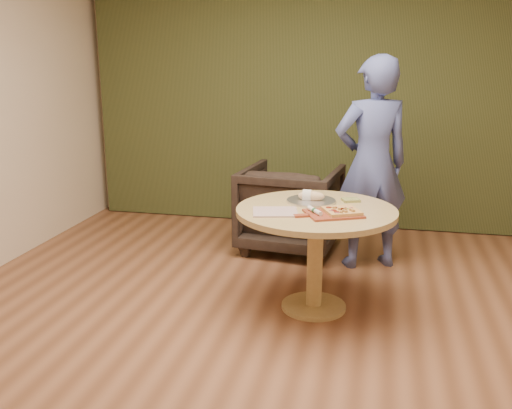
{
  "coord_description": "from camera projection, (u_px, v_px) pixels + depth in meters",
  "views": [
    {
      "loc": [
        0.67,
        -3.08,
        1.79
      ],
      "look_at": [
        -0.06,
        0.25,
        0.88
      ],
      "focal_mm": 40.0,
      "sensor_mm": 36.0,
      "label": 1
    }
  ],
  "objects": [
    {
      "name": "armchair",
      "position": [
        291.0,
        204.0,
        5.3
      ],
      "size": [
        0.94,
        0.89,
        0.88
      ],
      "primitive_type": "imported",
      "rotation": [
        0.0,
        0.0,
        3.03
      ],
      "color": "black",
      "rests_on": "ground"
    },
    {
      "name": "serving_tray",
      "position": [
        311.0,
        201.0,
        4.12
      ],
      "size": [
        0.36,
        0.36,
        0.02
      ],
      "color": "silver",
      "rests_on": "pedestal_table"
    },
    {
      "name": "room_shell",
      "position": [
        258.0,
        126.0,
        3.15
      ],
      "size": [
        5.04,
        6.04,
        2.84
      ],
      "color": "brown",
      "rests_on": "ground"
    },
    {
      "name": "bread_roll",
      "position": [
        310.0,
        196.0,
        4.12
      ],
      "size": [
        0.19,
        0.09,
        0.09
      ],
      "color": "#E0BD88",
      "rests_on": "serving_tray"
    },
    {
      "name": "newspaper",
      "position": [
        275.0,
        212.0,
        3.85
      ],
      "size": [
        0.35,
        0.31,
        0.01
      ],
      "primitive_type": "cube",
      "rotation": [
        0.0,
        0.0,
        0.23
      ],
      "color": "silver",
      "rests_on": "pedestal_table"
    },
    {
      "name": "green_packet",
      "position": [
        351.0,
        200.0,
        4.14
      ],
      "size": [
        0.15,
        0.14,
        0.02
      ],
      "primitive_type": "cube",
      "rotation": [
        0.0,
        0.0,
        0.36
      ],
      "color": "olive",
      "rests_on": "pedestal_table"
    },
    {
      "name": "pedestal_table",
      "position": [
        316.0,
        228.0,
        3.98
      ],
      "size": [
        1.12,
        1.12,
        0.75
      ],
      "rotation": [
        0.0,
        0.0,
        0.25
      ],
      "color": "tan",
      "rests_on": "ground"
    },
    {
      "name": "person_standing",
      "position": [
        372.0,
        164.0,
        4.76
      ],
      "size": [
        0.77,
        0.66,
        1.79
      ],
      "primitive_type": "imported",
      "rotation": [
        0.0,
        0.0,
        3.56
      ],
      "color": "#495694",
      "rests_on": "ground"
    },
    {
      "name": "cutlery_roll",
      "position": [
        315.0,
        211.0,
        3.78
      ],
      "size": [
        0.13,
        0.18,
        0.03
      ],
      "rotation": [
        0.0,
        0.0,
        0.59
      ],
      "color": "silver",
      "rests_on": "pizza_paddle"
    },
    {
      "name": "pizza_paddle",
      "position": [
        332.0,
        214.0,
        3.79
      ],
      "size": [
        0.47,
        0.4,
        0.01
      ],
      "rotation": [
        0.0,
        0.0,
        0.44
      ],
      "color": "brown",
      "rests_on": "pedestal_table"
    },
    {
      "name": "flatbread_pizza",
      "position": [
        342.0,
        211.0,
        3.79
      ],
      "size": [
        0.29,
        0.29,
        0.04
      ],
      "rotation": [
        0.0,
        0.0,
        0.44
      ],
      "color": "tan",
      "rests_on": "pizza_paddle"
    },
    {
      "name": "curtain",
      "position": [
        317.0,
        93.0,
        5.89
      ],
      "size": [
        4.8,
        0.14,
        2.78
      ],
      "primitive_type": "cube",
      "color": "#2F3618",
      "rests_on": "ground"
    }
  ]
}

